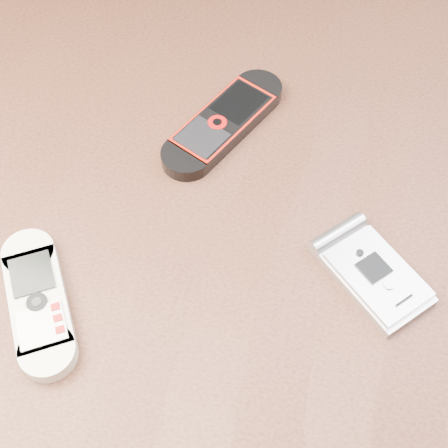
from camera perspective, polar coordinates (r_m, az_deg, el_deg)
ground at (r=1.27m, az=-0.23°, el=-19.26°), size 4.00×4.00×0.00m
table at (r=0.67m, az=-0.42°, el=-5.41°), size 1.20×0.80×0.75m
nokia_white at (r=0.55m, az=-16.64°, el=-6.75°), size 0.12×0.14×0.02m
nokia_black_red at (r=0.65m, az=-0.03°, el=9.30°), size 0.11×0.17×0.02m
motorola_razr at (r=0.56m, az=13.61°, el=-4.50°), size 0.12×0.12×0.02m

